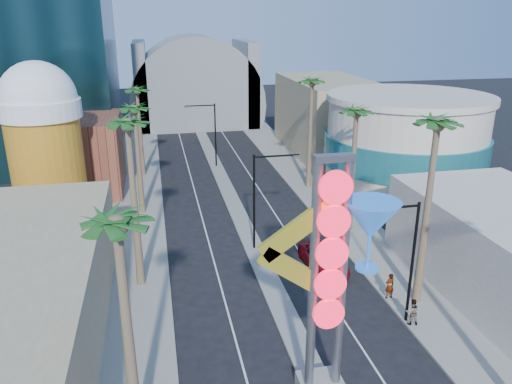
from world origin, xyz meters
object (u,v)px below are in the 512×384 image
object	(u,v)px
red_pickup	(323,259)
pedestrian_a	(390,286)
neon_sign	(346,265)
pedestrian_b	(412,312)

from	to	relation	value
red_pickup	pedestrian_a	world-z (taller)	pedestrian_a
neon_sign	pedestrian_b	xyz separation A→B (m)	(6.48, 4.60, -6.30)
neon_sign	pedestrian_b	world-z (taller)	neon_sign
red_pickup	pedestrian_a	distance (m)	5.82
pedestrian_a	pedestrian_b	distance (m)	3.04
neon_sign	pedestrian_a	distance (m)	11.80
pedestrian_b	pedestrian_a	bearing A→B (deg)	-82.35
neon_sign	red_pickup	size ratio (longest dim) A/B	2.20
pedestrian_a	pedestrian_b	size ratio (longest dim) A/B	1.07
neon_sign	pedestrian_b	distance (m)	10.15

